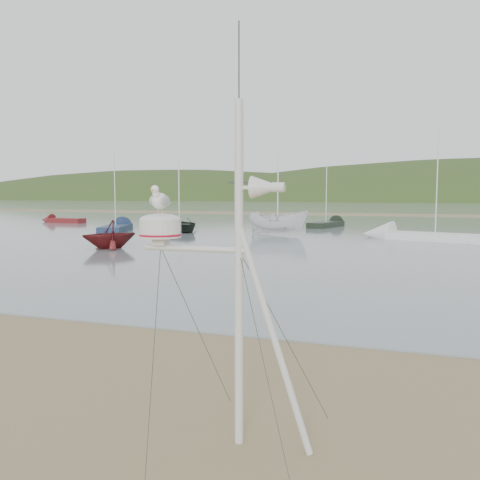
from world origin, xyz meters
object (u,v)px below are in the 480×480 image
(boat_white, at_px, (278,203))
(dinghy_red_far, at_px, (57,220))
(boat_red, at_px, (109,221))
(sailboat_white_near, at_px, (401,235))
(boat_dark, at_px, (179,198))
(sailboat_blue_near, at_px, (121,227))
(mast_rig, at_px, (233,347))
(sailboat_dark_mid, at_px, (333,223))

(boat_white, relative_size, dinghy_red_far, 0.86)
(boat_red, relative_size, sailboat_white_near, 0.37)
(boat_dark, xyz_separation_m, sailboat_blue_near, (-5.61, 0.16, -2.47))
(boat_red, bearing_deg, sailboat_blue_near, 155.48)
(boat_dark, distance_m, boat_white, 8.47)
(mast_rig, relative_size, sailboat_dark_mid, 0.79)
(boat_red, height_order, dinghy_red_far, boat_red)
(dinghy_red_far, bearing_deg, boat_dark, -22.64)
(mast_rig, height_order, boat_dark, boat_dark)
(boat_dark, distance_m, sailboat_dark_mid, 15.61)
(boat_dark, height_order, boat_red, boat_dark)
(boat_dark, xyz_separation_m, sailboat_white_near, (17.42, -1.38, -2.47))
(boat_dark, relative_size, boat_red, 1.75)
(boat_dark, bearing_deg, sailboat_white_near, -43.51)
(dinghy_red_far, bearing_deg, boat_red, -46.02)
(boat_white, distance_m, sailboat_dark_mid, 11.69)
(boat_red, xyz_separation_m, sailboat_dark_mid, (9.37, 23.64, -1.29))
(sailboat_blue_near, bearing_deg, sailboat_white_near, -3.84)
(mast_rig, distance_m, sailboat_dark_mid, 43.04)
(boat_red, bearing_deg, sailboat_white_near, 72.63)
(sailboat_white_near, bearing_deg, boat_dark, 175.46)
(mast_rig, xyz_separation_m, boat_dark, (-15.86, 32.06, 1.50))
(sailboat_dark_mid, xyz_separation_m, sailboat_white_near, (6.32, -12.08, -0.00))
(boat_white, bearing_deg, boat_red, 155.78)
(boat_dark, bearing_deg, boat_red, -121.38)
(sailboat_dark_mid, height_order, sailboat_white_near, sailboat_white_near)
(sailboat_dark_mid, distance_m, dinghy_red_far, 29.28)
(sailboat_white_near, bearing_deg, mast_rig, -92.91)
(mast_rig, bearing_deg, sailboat_dark_mid, 96.36)
(boat_red, bearing_deg, boat_dark, 133.85)
(boat_dark, height_order, dinghy_red_far, boat_dark)
(sailboat_blue_near, bearing_deg, boat_dark, -1.66)
(mast_rig, xyz_separation_m, sailboat_white_near, (1.56, 30.68, -0.97))
(boat_red, bearing_deg, mast_rig, -17.27)
(boat_dark, relative_size, dinghy_red_far, 0.97)
(boat_white, xyz_separation_m, dinghy_red_far, (-26.46, 7.99, -2.16))
(sailboat_dark_mid, xyz_separation_m, sailboat_blue_near, (-16.70, -10.54, -0.00))
(sailboat_white_near, bearing_deg, dinghy_red_far, 165.91)
(mast_rig, distance_m, sailboat_white_near, 30.73)
(boat_red, xyz_separation_m, dinghy_red_far, (-19.74, 20.45, -1.31))
(boat_dark, bearing_deg, dinghy_red_far, 118.38)
(mast_rig, bearing_deg, sailboat_white_near, 87.09)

